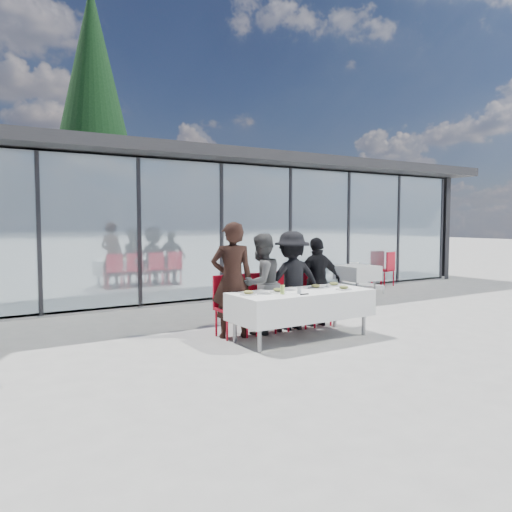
{
  "coord_description": "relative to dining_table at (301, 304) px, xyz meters",
  "views": [
    {
      "loc": [
        -4.38,
        -6.09,
        1.84
      ],
      "look_at": [
        0.2,
        1.2,
        1.24
      ],
      "focal_mm": 35.0,
      "sensor_mm": 36.0,
      "label": 1
    }
  ],
  "objects": [
    {
      "name": "juice_bottle",
      "position": [
        -0.45,
        -0.12,
        0.28
      ],
      "size": [
        0.06,
        0.06,
        0.14
      ],
      "primitive_type": "cylinder",
      "color": "#9EC652",
      "rests_on": "dining_table"
    },
    {
      "name": "diner_a",
      "position": [
        -0.88,
        0.64,
        0.38
      ],
      "size": [
        0.85,
        0.85,
        1.83
      ],
      "primitive_type": "imported",
      "rotation": [
        0.0,
        0.0,
        2.79
      ],
      "color": "black",
      "rests_on": "ground"
    },
    {
      "name": "plate_extra",
      "position": [
        0.67,
        -0.23,
        0.24
      ],
      "size": [
        0.26,
        0.26,
        0.07
      ],
      "color": "white",
      "rests_on": "dining_table"
    },
    {
      "name": "ground",
      "position": [
        -0.33,
        -0.07,
        -0.54
      ],
      "size": [
        90.0,
        90.0,
        0.0
      ],
      "primitive_type": "plane",
      "color": "#A09E98",
      "rests_on": "ground"
    },
    {
      "name": "diner_chair_d",
      "position": [
        0.84,
        0.75,
        -0.0
      ],
      "size": [
        0.44,
        0.44,
        0.97
      ],
      "color": "red",
      "rests_on": "ground"
    },
    {
      "name": "folded_eyeglasses",
      "position": [
        -0.2,
        -0.33,
        0.22
      ],
      "size": [
        0.14,
        0.03,
        0.01
      ],
      "primitive_type": "cube",
      "color": "black",
      "rests_on": "dining_table"
    },
    {
      "name": "diner_c",
      "position": [
        0.28,
        0.64,
        0.3
      ],
      "size": [
        1.26,
        1.26,
        1.67
      ],
      "primitive_type": "imported",
      "rotation": [
        0.0,
        0.0,
        2.95
      ],
      "color": "black",
      "rests_on": "ground"
    },
    {
      "name": "spare_chair_a",
      "position": [
        5.47,
        4.0,
        -0.0
      ],
      "size": [
        0.49,
        0.49,
        0.97
      ],
      "color": "red",
      "rests_on": "ground"
    },
    {
      "name": "plate_b",
      "position": [
        -0.39,
        0.08,
        0.24
      ],
      "size": [
        0.26,
        0.26,
        0.07
      ],
      "color": "white",
      "rests_on": "dining_table"
    },
    {
      "name": "spare_chair_b",
      "position": [
        5.93,
        3.78,
        -0.0
      ],
      "size": [
        0.53,
        0.53,
        0.97
      ],
      "color": "red",
      "rests_on": "ground"
    },
    {
      "name": "conifer_tree",
      "position": [
        0.17,
        12.93,
        5.45
      ],
      "size": [
        4.0,
        4.0,
        10.5
      ],
      "color": "#382316",
      "rests_on": "ground"
    },
    {
      "name": "drinking_glasses",
      "position": [
        -0.21,
        -0.22,
        0.26
      ],
      "size": [
        0.07,
        0.07,
        0.1
      ],
      "color": "silver",
      "rests_on": "dining_table"
    },
    {
      "name": "lounger",
      "position": [
        4.52,
        3.49,
        -0.28
      ],
      "size": [
        0.87,
        1.43,
        0.72
      ],
      "color": "white",
      "rests_on": "ground"
    },
    {
      "name": "diner_b",
      "position": [
        -0.34,
        0.64,
        0.28
      ],
      "size": [
        0.97,
        0.97,
        1.64
      ],
      "primitive_type": "imported",
      "rotation": [
        0.0,
        0.0,
        3.4
      ],
      "color": "#4E4E4E",
      "rests_on": "ground"
    },
    {
      "name": "plate_c",
      "position": [
        0.39,
        0.13,
        0.24
      ],
      "size": [
        0.26,
        0.26,
        0.07
      ],
      "color": "white",
      "rests_on": "dining_table"
    },
    {
      "name": "diner_chair_a",
      "position": [
        -0.88,
        0.75,
        -0.0
      ],
      "size": [
        0.44,
        0.44,
        0.97
      ],
      "color": "red",
      "rests_on": "ground"
    },
    {
      "name": "diner_chair_c",
      "position": [
        0.28,
        0.75,
        -0.0
      ],
      "size": [
        0.44,
        0.44,
        0.97
      ],
      "color": "red",
      "rests_on": "ground"
    },
    {
      "name": "spare_table_right",
      "position": [
        3.98,
        2.93,
        0.02
      ],
      "size": [
        0.86,
        0.86,
        0.74
      ],
      "color": "white",
      "rests_on": "ground"
    },
    {
      "name": "plate_a",
      "position": [
        -0.91,
        0.1,
        0.24
      ],
      "size": [
        0.26,
        0.26,
        0.07
      ],
      "color": "white",
      "rests_on": "dining_table"
    },
    {
      "name": "diner_chair_b",
      "position": [
        -0.34,
        0.75,
        -0.0
      ],
      "size": [
        0.44,
        0.44,
        0.97
      ],
      "color": "red",
      "rests_on": "ground"
    },
    {
      "name": "diner_d",
      "position": [
        0.84,
        0.64,
        0.24
      ],
      "size": [
        1.02,
        1.02,
        1.56
      ],
      "primitive_type": "imported",
      "rotation": [
        0.0,
        0.0,
        3.01
      ],
      "color": "black",
      "rests_on": "ground"
    },
    {
      "name": "plate_d",
      "position": [
        0.83,
        0.19,
        0.24
      ],
      "size": [
        0.26,
        0.26,
        0.07
      ],
      "color": "white",
      "rests_on": "dining_table"
    },
    {
      "name": "dining_table",
      "position": [
        0.0,
        0.0,
        0.0
      ],
      "size": [
        2.26,
        0.96,
        0.75
      ],
      "color": "white",
      "rests_on": "ground"
    },
    {
      "name": "pavilion",
      "position": [
        1.67,
        8.09,
        1.61
      ],
      "size": [
        14.8,
        8.8,
        3.44
      ],
      "color": "gray",
      "rests_on": "ground"
    }
  ]
}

